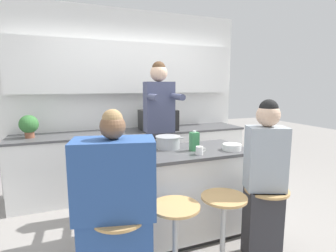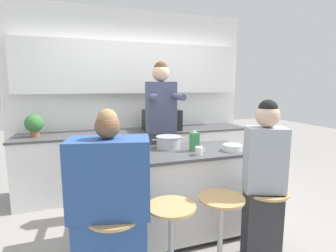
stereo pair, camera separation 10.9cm
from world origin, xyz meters
The scene contains 18 objects.
ground_plane centered at (0.00, 0.00, 0.00)m, with size 16.00×16.00×0.00m, color gray.
wall_back centered at (0.00, 1.67, 1.54)m, with size 3.65×0.22×2.70m.
back_counter centered at (0.00, 1.37, 0.45)m, with size 3.39×0.64×0.90m.
kitchen_island centered at (0.00, 0.00, 0.46)m, with size 1.62×0.66×0.91m.
bar_stool_center_left centered at (-0.22, -0.64, 0.37)m, with size 0.38×0.38×0.67m.
bar_stool_center_right centered at (0.22, -0.64, 0.37)m, with size 0.38×0.38×0.67m.
bar_stool_rightmost centered at (0.65, -0.64, 0.37)m, with size 0.38×0.38×0.67m.
person_cooking centered at (0.11, 0.65, 0.94)m, with size 0.38×0.58×1.85m.
person_wrapped_blanket centered at (-0.67, -0.63, 0.66)m, with size 0.60×0.40×1.41m.
person_seated_near centered at (0.63, -0.63, 0.68)m, with size 0.38×0.36×1.45m.
cooking_pot centered at (0.04, 0.15, 0.98)m, with size 0.35×0.26×0.13m.
fruit_bowl centered at (0.61, -0.17, 0.94)m, with size 0.19×0.19×0.06m.
mixing_bowl_steel centered at (-0.44, -0.03, 0.95)m, with size 0.20×0.20×0.07m.
coffee_cup_near centered at (0.22, -0.20, 0.95)m, with size 0.10×0.07×0.08m.
banana_bunch centered at (-0.69, 0.09, 0.94)m, with size 0.18×0.13×0.06m.
juice_carton centered at (0.24, -0.04, 1.01)m, with size 0.08×0.08×0.20m.
microwave centered at (0.34, 1.33, 1.05)m, with size 0.53×0.40×0.30m.
potted_plant centered at (-1.40, 1.37, 1.07)m, with size 0.23×0.23×0.29m.
Camera 2 is at (-0.85, -2.39, 1.56)m, focal length 28.00 mm.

